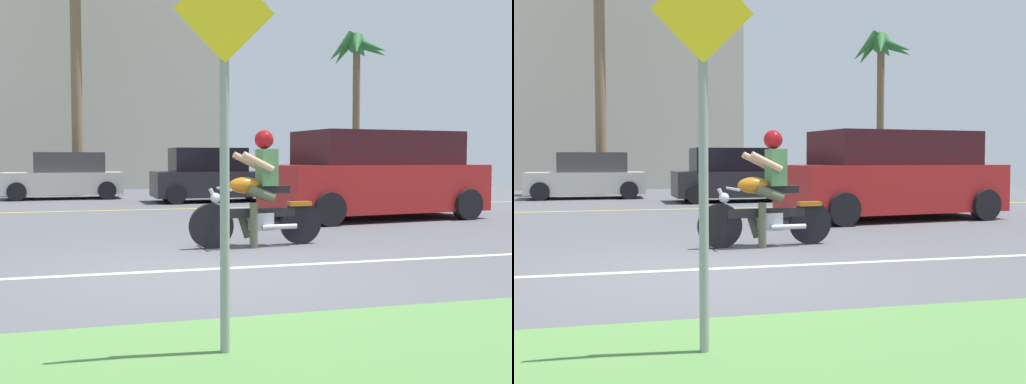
# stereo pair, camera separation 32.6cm
# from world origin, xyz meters

# --- Properties ---
(ground) EXTENTS (56.00, 30.00, 0.04)m
(ground) POSITION_xyz_m (0.00, 3.00, -0.02)
(ground) COLOR #545459
(lane_line_near) EXTENTS (50.40, 0.12, 0.01)m
(lane_line_near) POSITION_xyz_m (0.00, 0.18, 0.00)
(lane_line_near) COLOR silver
(lane_line_near) RESTS_ON ground
(lane_line_far) EXTENTS (50.40, 0.12, 0.01)m
(lane_line_far) POSITION_xyz_m (0.00, 8.68, 0.00)
(lane_line_far) COLOR yellow
(lane_line_far) RESTS_ON ground
(motorcyclist) EXTENTS (2.00, 0.65, 1.68)m
(motorcyclist) POSITION_xyz_m (1.16, 1.82, 0.71)
(motorcyclist) COLOR black
(motorcyclist) RESTS_ON ground
(suv_nearby) EXTENTS (4.83, 2.69, 1.83)m
(suv_nearby) POSITION_xyz_m (4.68, 5.18, 0.90)
(suv_nearby) COLOR #AD1E1E
(suv_nearby) RESTS_ON ground
(parked_car_1) EXTENTS (3.64, 1.91, 1.46)m
(parked_car_1) POSITION_xyz_m (-1.80, 13.66, 0.68)
(parked_car_1) COLOR beige
(parked_car_1) RESTS_ON ground
(parked_car_2) EXTENTS (3.66, 2.01, 1.57)m
(parked_car_2) POSITION_xyz_m (2.42, 11.15, 0.73)
(parked_car_2) COLOR #232328
(parked_car_2) RESTS_ON ground
(palm_tree_0) EXTENTS (2.68, 2.55, 6.39)m
(palm_tree_0) POSITION_xyz_m (9.44, 16.36, 5.25)
(palm_tree_0) COLOR brown
(palm_tree_0) RESTS_ON ground
(street_sign) EXTENTS (0.62, 0.06, 2.47)m
(street_sign) POSITION_xyz_m (-0.43, -3.01, 1.51)
(street_sign) COLOR gray
(street_sign) RESTS_ON ground
(building_far) EXTENTS (11.46, 4.00, 8.58)m
(building_far) POSITION_xyz_m (-1.38, 21.00, 4.29)
(building_far) COLOR beige
(building_far) RESTS_ON ground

